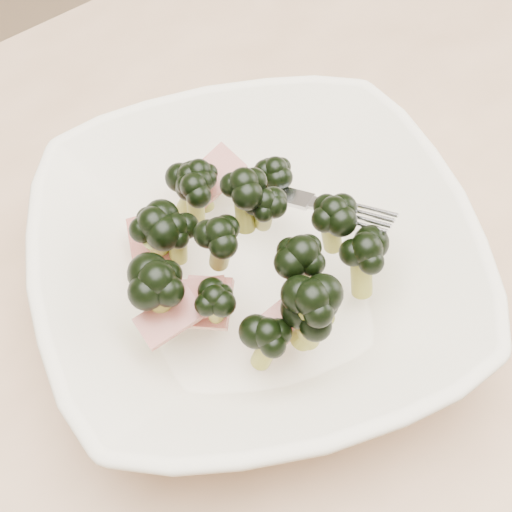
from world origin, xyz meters
name	(u,v)px	position (x,y,z in m)	size (l,w,h in m)	color
dining_table	(244,385)	(0.00, 0.00, 0.65)	(1.20, 0.80, 0.75)	tan
broccoli_dish	(255,264)	(0.03, 0.02, 0.79)	(0.40, 0.40, 0.12)	#F1E6CC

